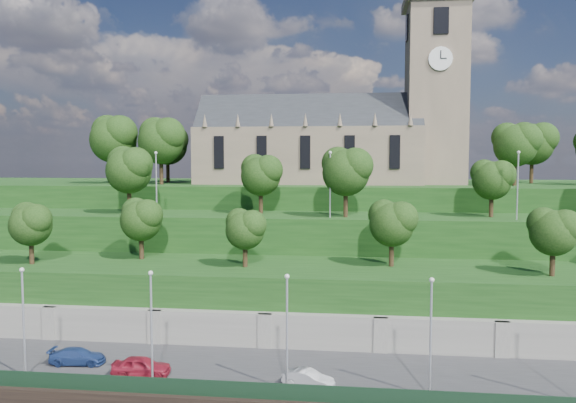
# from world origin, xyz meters

# --- Properties ---
(promenade) EXTENTS (160.00, 12.00, 2.00)m
(promenade) POSITION_xyz_m (0.00, 6.00, 1.00)
(promenade) COLOR #2D2D30
(promenade) RESTS_ON ground
(fence) EXTENTS (160.00, 0.10, 1.20)m
(fence) POSITION_xyz_m (0.00, 0.60, 2.60)
(fence) COLOR black
(fence) RESTS_ON promenade
(retaining_wall) EXTENTS (160.00, 2.10, 5.00)m
(retaining_wall) POSITION_xyz_m (0.00, 11.97, 2.50)
(retaining_wall) COLOR slate
(retaining_wall) RESTS_ON ground
(embankment_lower) EXTENTS (160.00, 12.00, 8.00)m
(embankment_lower) POSITION_xyz_m (0.00, 18.00, 4.00)
(embankment_lower) COLOR #153812
(embankment_lower) RESTS_ON ground
(embankment_upper) EXTENTS (160.00, 10.00, 12.00)m
(embankment_upper) POSITION_xyz_m (0.00, 29.00, 6.00)
(embankment_upper) COLOR #153812
(embankment_upper) RESTS_ON ground
(hilltop) EXTENTS (160.00, 32.00, 15.00)m
(hilltop) POSITION_xyz_m (0.00, 50.00, 7.50)
(hilltop) COLOR #153812
(hilltop) RESTS_ON ground
(church) EXTENTS (38.60, 12.35, 27.60)m
(church) POSITION_xyz_m (0.79, 45.98, 22.52)
(church) COLOR brown
(church) RESTS_ON hilltop
(trees_lower) EXTENTS (64.77, 8.25, 6.55)m
(trees_lower) POSITION_xyz_m (0.22, 18.12, 12.25)
(trees_lower) COLOR black
(trees_lower) RESTS_ON embankment_lower
(trees_upper) EXTENTS (61.35, 8.10, 8.10)m
(trees_upper) POSITION_xyz_m (2.90, 28.00, 17.23)
(trees_upper) COLOR black
(trees_upper) RESTS_ON embankment_upper
(trees_hilltop) EXTENTS (73.89, 16.21, 10.03)m
(trees_hilltop) POSITION_xyz_m (-4.32, 44.17, 21.22)
(trees_hilltop) COLOR black
(trees_hilltop) RESTS_ON hilltop
(lamp_posts_promenade) EXTENTS (60.36, 0.36, 8.39)m
(lamp_posts_promenade) POSITION_xyz_m (-2.00, 2.50, 6.81)
(lamp_posts_promenade) COLOR #B2B2B7
(lamp_posts_promenade) RESTS_ON promenade
(lamp_posts_upper) EXTENTS (40.36, 0.36, 7.42)m
(lamp_posts_upper) POSITION_xyz_m (0.00, 26.00, 16.31)
(lamp_posts_upper) COLOR #B2B2B7
(lamp_posts_upper) RESTS_ON embankment_upper
(car_left) EXTENTS (4.53, 2.09, 1.50)m
(car_left) POSITION_xyz_m (-13.30, 3.69, 2.75)
(car_left) COLOR maroon
(car_left) RESTS_ON promenade
(car_middle) EXTENTS (3.95, 2.39, 1.23)m
(car_middle) POSITION_xyz_m (-0.52, 3.11, 2.61)
(car_middle) COLOR #9C9BA0
(car_middle) RESTS_ON promenade
(car_right) EXTENTS (4.56, 2.22, 1.28)m
(car_right) POSITION_xyz_m (-19.37, 5.51, 2.64)
(car_right) COLOR navy
(car_right) RESTS_ON promenade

